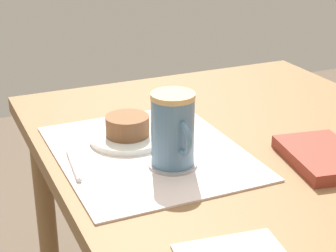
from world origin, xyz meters
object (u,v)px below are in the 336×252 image
at_px(pastry_plate, 128,138).
at_px(coffee_mug, 173,129).
at_px(pastry, 127,126).
at_px(small_book, 323,157).
at_px(dining_table, 257,185).

relative_size(pastry_plate, coffee_mug, 1.14).
bearing_deg(coffee_mug, pastry, -165.53).
xyz_separation_m(pastry_plate, small_book, (0.23, 0.30, 0.00)).
bearing_deg(coffee_mug, pastry_plate, -165.53).
bearing_deg(small_book, dining_table, -136.39).
distance_m(pastry, coffee_mug, 0.15).
bearing_deg(dining_table, pastry, -119.68).
distance_m(pastry, small_book, 0.38).
xyz_separation_m(pastry, coffee_mug, (0.14, 0.04, 0.04)).
bearing_deg(small_book, coffee_mug, -99.82).
xyz_separation_m(pastry_plate, pastry, (0.00, 0.00, 0.03)).
relative_size(dining_table, pastry, 11.54).
relative_size(dining_table, pastry_plate, 6.58).
relative_size(coffee_mug, small_book, 0.74).
bearing_deg(pastry_plate, small_book, 51.84).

